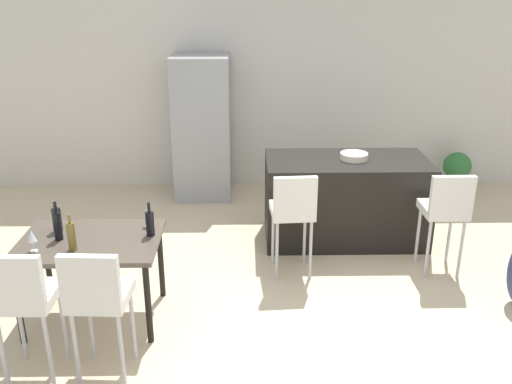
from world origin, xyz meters
name	(u,v)px	position (x,y,z in m)	size (l,w,h in m)	color
ground_plane	(312,289)	(0.00, 0.00, 0.00)	(10.00, 10.00, 0.00)	#C6B28E
back_wall	(291,81)	(0.00, 2.92, 1.45)	(10.00, 0.12, 2.90)	beige
kitchen_island	(345,199)	(0.47, 1.10, 0.46)	(1.74, 0.86, 0.92)	black
bar_chair_left	(293,208)	(-0.17, 0.29, 0.70)	(0.43, 0.43, 1.05)	silver
bar_chair_middle	(446,207)	(1.28, 0.29, 0.70)	(0.40, 0.40, 1.05)	silver
dining_table	(90,248)	(-1.89, -0.43, 0.66)	(1.13, 0.81, 0.74)	#4C4238
dining_chair_near	(23,295)	(-2.14, -1.20, 0.70)	(0.41, 0.41, 1.05)	silver
dining_chair_far	(97,294)	(-1.64, -1.20, 0.70)	(0.42, 0.42, 1.05)	silver
wine_bottle_near	(57,225)	(-2.13, -0.42, 0.86)	(0.07, 0.07, 0.31)	black
wine_bottle_inner	(57,220)	(-2.19, -0.26, 0.85)	(0.08, 0.08, 0.26)	black
wine_bottle_left	(71,236)	(-1.97, -0.61, 0.86)	(0.06, 0.06, 0.30)	brown
wine_bottle_right	(150,223)	(-1.40, -0.36, 0.85)	(0.07, 0.07, 0.29)	black
wine_glass_middle	(32,237)	(-2.26, -0.63, 0.86)	(0.07, 0.07, 0.17)	silver
wine_glass_far	(148,213)	(-1.45, -0.18, 0.86)	(0.07, 0.07, 0.17)	silver
refrigerator	(202,128)	(-1.18, 2.48, 0.92)	(0.72, 0.68, 1.84)	#939699
fruit_bowl	(354,156)	(0.54, 1.11, 0.96)	(0.30, 0.30, 0.07)	beige
potted_plant	(457,170)	(2.21, 2.47, 0.33)	(0.37, 0.37, 0.57)	#38383D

